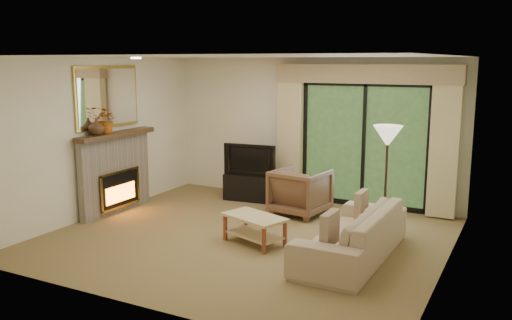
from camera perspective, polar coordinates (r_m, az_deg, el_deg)
The scene contains 22 objects.
floor at distance 7.99m, azimuth -1.00°, elevation -8.13°, with size 5.50×5.50×0.00m, color olive.
ceiling at distance 7.57m, azimuth -1.06°, elevation 10.86°, with size 5.50×5.50×0.00m, color white.
wall_back at distance 9.92m, azimuth 5.86°, elevation 3.18°, with size 5.00×5.00×0.00m, color #EFE4C8.
wall_front at distance 5.64m, azimuth -13.21°, elevation -2.58°, with size 5.00×5.00×0.00m, color #EFE4C8.
wall_left at distance 9.29m, azimuth -16.14°, elevation 2.33°, with size 5.00×5.00×0.00m, color #EFE4C8.
wall_right at distance 6.83m, azimuth 19.72°, elevation -0.68°, with size 5.00×5.00×0.00m, color #EFE4C8.
fireplace at distance 9.45m, azimuth -14.59°, elevation -1.24°, with size 0.24×1.70×1.37m, color gray, non-canonical shape.
mirror at distance 9.35m, azimuth -15.34°, elevation 6.43°, with size 0.07×1.45×1.02m, color #B5973D, non-canonical shape.
sliding_door at distance 9.58m, azimuth 11.30°, elevation 1.57°, with size 2.26×0.10×2.16m, color black, non-canonical shape.
curtain_left at distance 9.92m, azimuth 3.63°, elevation 2.63°, with size 0.45×0.18×2.35m, color #D2C08A.
curtain_right at distance 9.19m, azimuth 19.24°, elevation 1.44°, with size 0.45×0.18×2.35m, color #D2C08A.
cornice at distance 9.39m, azimuth 11.41°, elevation 8.87°, with size 3.20×0.24×0.32m, color tan.
media_console at distance 10.01m, azimuth -0.47°, elevation -2.86°, with size 0.97×0.44×0.48m, color black.
tv at distance 9.90m, azimuth -0.48°, elevation 0.12°, with size 0.99×0.13×0.57m, color black.
armchair at distance 9.07m, azimuth 4.69°, elevation -3.35°, with size 0.83×0.85×0.78m, color brown.
sofa at distance 7.22m, azimuth 10.07°, elevation -7.57°, with size 2.27×0.89×0.66m, color tan.
pillow_near at distance 6.58m, azimuth 7.77°, elevation -7.18°, with size 0.11×0.41×0.41m, color brown.
pillow_far at distance 7.78m, azimuth 11.03°, elevation -4.56°, with size 0.10×0.37×0.37m, color brown.
coffee_table at distance 7.66m, azimuth -0.15°, elevation -7.35°, with size 0.90×0.50×0.41m, color #D5B982, non-canonical shape.
floor_lamp at distance 8.27m, azimuth 13.51°, elevation -1.99°, with size 0.43×0.43×1.61m, color beige, non-canonical shape.
vase at distance 9.02m, azimuth -16.46°, elevation 3.39°, with size 0.26×0.26×0.27m, color #432D1A.
branches at distance 9.18m, azimuth -15.45°, elevation 4.07°, with size 0.39×0.33×0.43m, color #B05815.
Camera 1 is at (3.61, -6.66, 2.54)m, focal length 38.00 mm.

